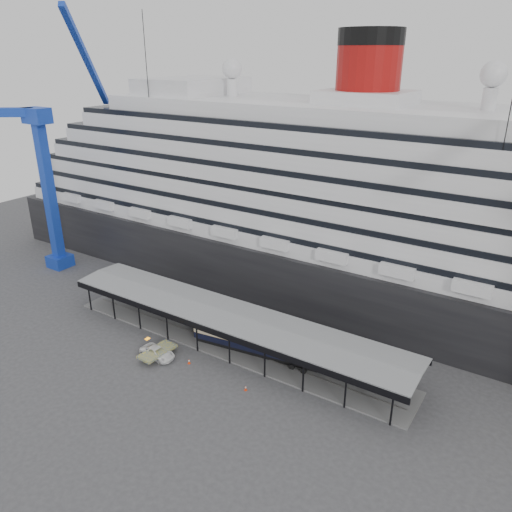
# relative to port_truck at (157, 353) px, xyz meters

# --- Properties ---
(ground) EXTENTS (200.00, 200.00, 0.00)m
(ground) POSITION_rel_port_truck_xyz_m (6.64, 3.48, -0.76)
(ground) COLOR #3C3C3F
(ground) RESTS_ON ground
(cruise_ship) EXTENTS (130.00, 30.00, 43.90)m
(cruise_ship) POSITION_rel_port_truck_xyz_m (6.69, 35.48, 17.59)
(cruise_ship) COLOR black
(cruise_ship) RESTS_ON ground
(platform_canopy) EXTENTS (56.00, 9.18, 5.30)m
(platform_canopy) POSITION_rel_port_truck_xyz_m (6.64, 8.48, 1.60)
(platform_canopy) COLOR slate
(platform_canopy) RESTS_ON ground
(crane_blue) EXTENTS (22.63, 19.19, 47.60)m
(crane_blue) POSITION_rel_port_truck_xyz_m (-38.48, 14.10, 19.20)
(crane_blue) COLOR #183BB5
(crane_blue) RESTS_ON ground
(port_truck) EXTENTS (5.59, 2.83, 1.52)m
(port_truck) POSITION_rel_port_truck_xyz_m (0.00, 0.00, 0.00)
(port_truck) COLOR white
(port_truck) RESTS_ON ground
(pullman_carriage) EXTENTS (19.96, 5.20, 19.43)m
(pullman_carriage) POSITION_rel_port_truck_xyz_m (11.53, 8.48, 1.63)
(pullman_carriage) COLOR black
(pullman_carriage) RESTS_ON ground
(traffic_cone_left) EXTENTS (0.44, 0.44, 0.71)m
(traffic_cone_left) POSITION_rel_port_truck_xyz_m (-1.30, 1.55, -0.41)
(traffic_cone_left) COLOR #D34F0B
(traffic_cone_left) RESTS_ON ground
(traffic_cone_mid) EXTENTS (0.51, 0.51, 0.74)m
(traffic_cone_mid) POSITION_rel_port_truck_xyz_m (4.79, 1.21, -0.39)
(traffic_cone_mid) COLOR #F13B0D
(traffic_cone_mid) RESTS_ON ground
(traffic_cone_right) EXTENTS (0.44, 0.44, 0.70)m
(traffic_cone_right) POSITION_rel_port_truck_xyz_m (14.79, 0.58, -0.41)
(traffic_cone_right) COLOR red
(traffic_cone_right) RESTS_ON ground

